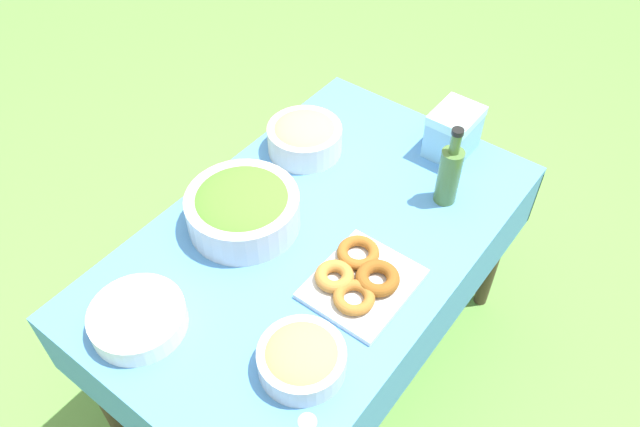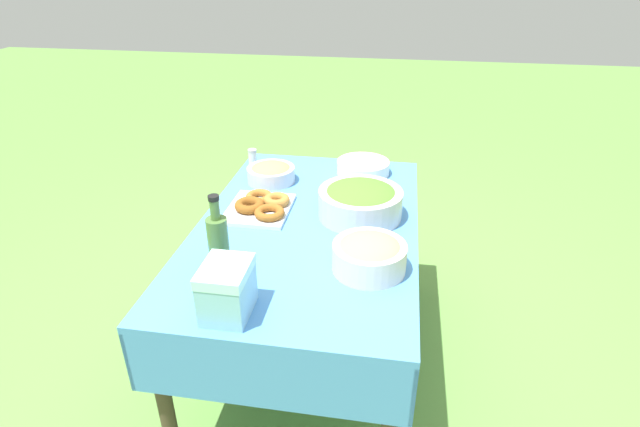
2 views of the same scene
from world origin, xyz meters
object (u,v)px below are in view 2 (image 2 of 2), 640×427
Objects in this scene: salad_bowl at (360,200)px; cooler_box at (227,290)px; pasta_bowl at (369,254)px; fruit_bowl at (271,173)px; olive_oil_bottle at (218,242)px; donut_platter at (261,206)px; plate_stack at (363,167)px.

cooler_box is at bearing -26.15° from salad_bowl.
pasta_bowl is at bearing 126.76° from cooler_box.
olive_oil_bottle is at bearing 0.86° from fruit_bowl.
olive_oil_bottle is 1.64× the size of cooler_box.
fruit_bowl is at bearing -173.48° from donut_platter.
donut_platter is 0.58m from plate_stack.
donut_platter is (-0.34, -0.45, -0.04)m from pasta_bowl.
salad_bowl is 0.72m from cooler_box.
donut_platter is at bearing 176.94° from olive_oil_bottle.
salad_bowl is at bearing 93.39° from donut_platter.
fruit_bowl is 0.92m from cooler_box.
pasta_bowl reaches higher than fruit_bowl.
fruit_bowl is (-0.63, -0.49, -0.02)m from pasta_bowl.
salad_bowl is at bearing 136.90° from olive_oil_bottle.
plate_stack is at bearing 155.75° from olive_oil_bottle.
cooler_box is (0.63, 0.07, 0.06)m from donut_platter.
olive_oil_bottle is at bearing -155.11° from cooler_box.
olive_oil_bottle is (0.42, -0.02, 0.08)m from donut_platter.
pasta_bowl is at bearing 53.12° from donut_platter.
fruit_bowl is at bearing -173.37° from cooler_box.
pasta_bowl reaches higher than plate_stack.
salad_bowl reaches higher than fruit_bowl.
pasta_bowl is 1.47× the size of cooler_box.
pasta_bowl is 0.80m from fruit_bowl.
olive_oil_bottle is at bearing -80.66° from pasta_bowl.
donut_platter is 1.35× the size of fruit_bowl.
cooler_box is (0.28, -0.38, 0.02)m from pasta_bowl.
pasta_bowl is 0.89× the size of olive_oil_bottle.
donut_platter is 0.29m from fruit_bowl.
donut_platter is 0.63m from cooler_box.
olive_oil_bottle is at bearing -3.06° from donut_platter.
donut_platter is at bearing -126.88° from pasta_bowl.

